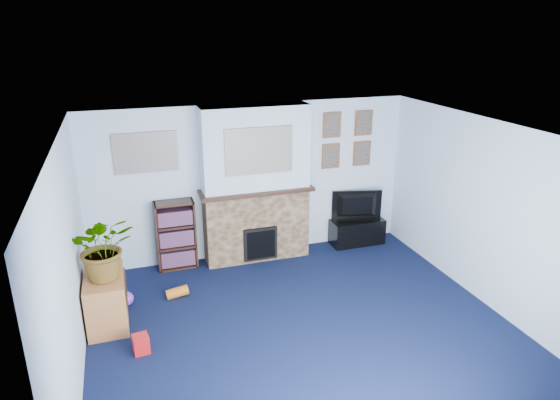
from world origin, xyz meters
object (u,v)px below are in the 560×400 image
object	(u,v)px
bookshelf	(176,236)
sideboard	(106,298)
television	(358,206)
tv_stand	(357,231)

from	to	relation	value
bookshelf	sideboard	distance (m)	1.62
television	bookshelf	size ratio (longest dim) A/B	0.79
tv_stand	sideboard	xyz separation A→B (m)	(-3.97, -1.18, 0.12)
television	bookshelf	bearing A→B (deg)	12.58
tv_stand	bookshelf	world-z (taller)	bookshelf
television	bookshelf	xyz separation A→B (m)	(-2.97, 0.06, -0.16)
television	bookshelf	distance (m)	2.97
television	tv_stand	bearing A→B (deg)	103.67
bookshelf	sideboard	size ratio (longest dim) A/B	1.26
television	sideboard	bearing A→B (deg)	30.49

